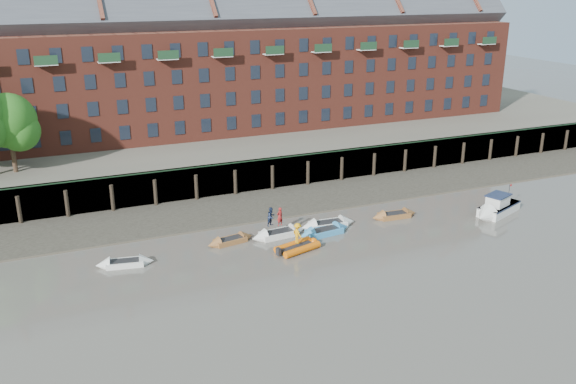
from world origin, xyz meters
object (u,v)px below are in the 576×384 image
rowboat_3 (279,234)px  motor_launch (494,209)px  rib_tender (299,247)px  person_rower_b (271,217)px  rowboat_5 (328,224)px  rowboat_2 (230,241)px  rowboat_4 (324,232)px  rowboat_0 (125,263)px  person_rib_crew (298,233)px  person_rower_a (280,217)px  rowboat_6 (394,215)px

rowboat_3 → motor_launch: motor_launch is taller
rib_tender → person_rower_b: bearing=90.4°
rowboat_5 → person_rower_b: 5.52m
rowboat_2 → rowboat_4: 8.04m
rowboat_0 → rowboat_3: bearing=12.9°
rowboat_2 → person_rib_crew: size_ratio=2.50×
rowboat_5 → person_rower_a: 4.87m
rowboat_5 → rowboat_4: bearing=-123.8°
motor_launch → rowboat_2: bearing=-30.2°
rowboat_4 → rowboat_2: bearing=163.2°
rowboat_0 → rowboat_4: bearing=8.6°
rib_tender → person_rower_b: 3.87m
rowboat_0 → rowboat_4: rowboat_4 is taller
rowboat_6 → person_rower_a: person_rower_a is taller
rowboat_3 → motor_launch: 20.23m
rowboat_3 → rowboat_6: bearing=-4.9°
rowboat_5 → person_rower_a: (-4.62, -0.18, 1.50)m
rib_tender → person_rib_crew: (-0.11, 0.01, 1.18)m
person_rower_a → person_rib_crew: bearing=74.7°
person_rower_a → person_rib_crew: 3.22m
rowboat_4 → person_rower_a: size_ratio=3.08×
rowboat_0 → motor_launch: 32.88m
rowboat_2 → rowboat_5: size_ratio=0.84×
rowboat_4 → rib_tender: size_ratio=1.28×
person_rib_crew → rowboat_4: bearing=-67.7°
rowboat_5 → rowboat_6: rowboat_5 is taller
motor_launch → rowboat_3: bearing=-31.0°
rowboat_4 → person_rib_crew: person_rib_crew is taller
person_rib_crew → person_rower_a: bearing=-5.0°
rowboat_3 → rowboat_6: size_ratio=1.11×
rowboat_2 → person_rib_crew: 5.82m
rowboat_3 → person_rower_a: 1.52m
rowboat_5 → motor_launch: 15.59m
rowboat_6 → person_rower_a: bearing=-176.9°
rowboat_6 → motor_launch: (8.63, -3.15, 0.40)m
rib_tender → person_rower_b: (-1.02, 3.42, 1.49)m
rib_tender → rowboat_2: bearing=127.2°
motor_launch → person_rib_crew: 19.62m
rowboat_6 → rib_tender: size_ratio=1.15×
rowboat_3 → person_rower_a: size_ratio=3.08×
rowboat_2 → motor_launch: 24.39m
rowboat_2 → motor_launch: size_ratio=0.68×
rib_tender → rowboat_5: bearing=22.1°
rowboat_3 → rowboat_2: bearing=171.0°
rowboat_0 → rowboat_3: (12.80, 0.66, 0.03)m
rowboat_6 → person_rower_b: person_rower_b is taller
rowboat_5 → rib_tender: 5.46m
rowboat_2 → rowboat_4: (7.93, -1.37, 0.04)m
rowboat_6 → person_rower_a: 11.30m
rowboat_0 → rowboat_2: (8.65, 0.97, -0.01)m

